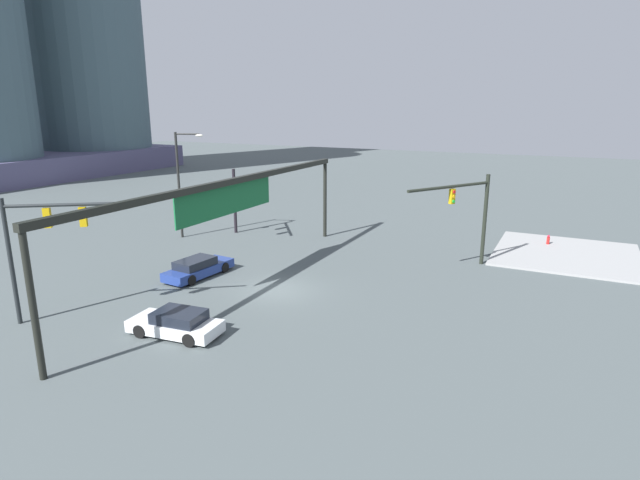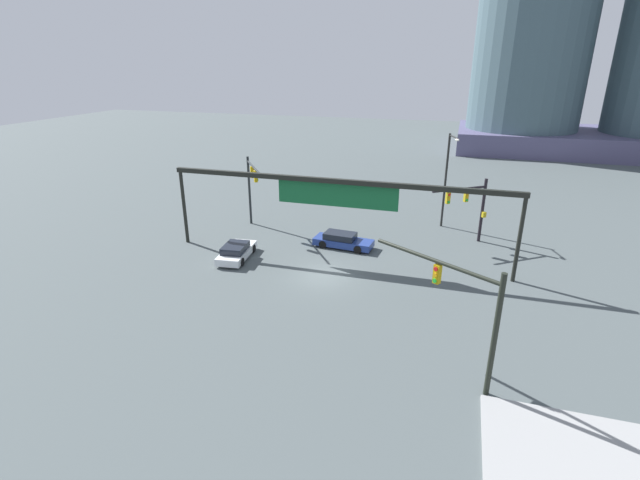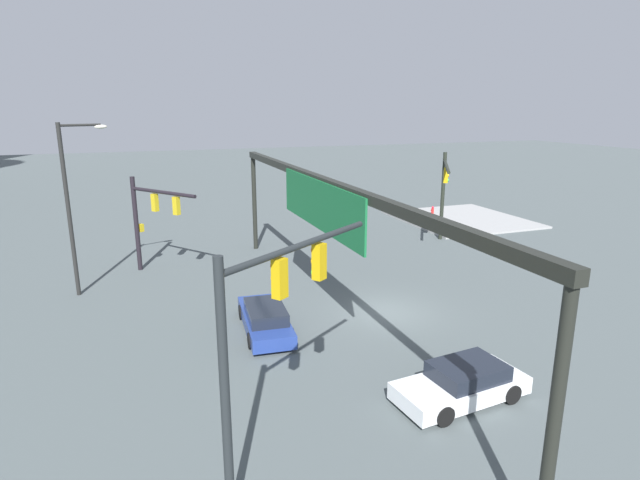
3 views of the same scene
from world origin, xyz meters
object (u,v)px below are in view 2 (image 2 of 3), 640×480
object	(u,v)px
sedan_car_approaching	(236,251)
sedan_car_waiting_far	(342,241)
traffic_signal_cross_street	(466,302)
traffic_signal_near_corner	(471,203)
streetlamp_curved_arm	(447,175)
traffic_signal_opposite_side	(252,181)

from	to	relation	value
sedan_car_approaching	sedan_car_waiting_far	size ratio (longest dim) A/B	0.92
traffic_signal_cross_street	sedan_car_approaching	bearing A→B (deg)	0.55
traffic_signal_near_corner	traffic_signal_cross_street	distance (m)	18.62
streetlamp_curved_arm	sedan_car_approaching	bearing A→B (deg)	-71.01
sedan_car_waiting_far	traffic_signal_opposite_side	bearing A→B (deg)	171.61
sedan_car_approaching	traffic_signal_cross_street	bearing A→B (deg)	-127.05
streetlamp_curved_arm	sedan_car_waiting_far	xyz separation A→B (m)	(-7.51, -7.45, -4.27)
traffic_signal_near_corner	sedan_car_approaching	bearing A→B (deg)	-9.18
traffic_signal_opposite_side	traffic_signal_near_corner	bearing A→B (deg)	60.52
streetlamp_curved_arm	traffic_signal_near_corner	bearing A→B (deg)	11.73
streetlamp_curved_arm	sedan_car_approaching	distance (m)	19.51
traffic_signal_cross_street	traffic_signal_near_corner	bearing A→B (deg)	-59.18
traffic_signal_opposite_side	sedan_car_waiting_far	bearing A→B (deg)	41.41
traffic_signal_opposite_side	sedan_car_waiting_far	xyz separation A→B (m)	(8.80, -2.10, -3.83)
traffic_signal_opposite_side	sedan_car_approaching	bearing A→B (deg)	-21.95
traffic_signal_near_corner	sedan_car_waiting_far	world-z (taller)	traffic_signal_near_corner
traffic_signal_near_corner	traffic_signal_opposite_side	size ratio (longest dim) A/B	0.86
traffic_signal_near_corner	sedan_car_approaching	distance (m)	19.18
traffic_signal_opposite_side	traffic_signal_cross_street	world-z (taller)	traffic_signal_opposite_side
traffic_signal_near_corner	sedan_car_approaching	xyz separation A→B (m)	(-16.92, -8.56, -2.93)
traffic_signal_near_corner	streetlamp_curved_arm	xyz separation A→B (m)	(-2.19, 3.50, 1.34)
traffic_signal_near_corner	traffic_signal_opposite_side	distance (m)	18.61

